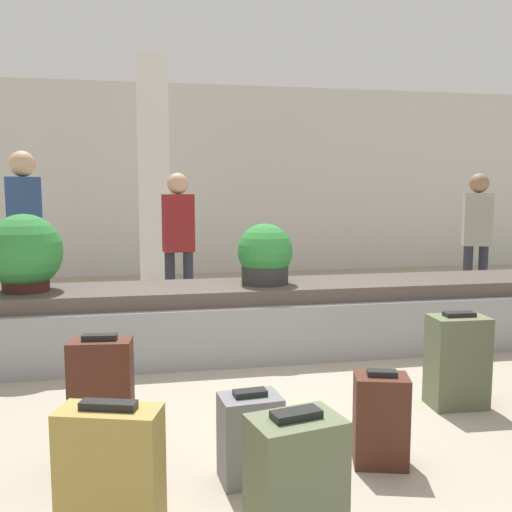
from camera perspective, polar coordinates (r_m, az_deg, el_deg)
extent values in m
plane|color=#9E937F|center=(3.76, 4.87, -16.24)|extent=(18.00, 18.00, 0.00)
cube|color=beige|center=(9.87, -5.48, 7.54)|extent=(18.00, 0.06, 3.20)
cube|color=gray|center=(5.17, 0.00, -6.88)|extent=(7.34, 0.92, 0.49)
cube|color=#4C423D|center=(5.11, 0.00, -3.50)|extent=(7.05, 0.76, 0.13)
cube|color=silver|center=(7.90, -10.18, 7.65)|extent=(0.41, 0.41, 3.20)
cube|color=#5B6647|center=(2.40, 3.98, -22.43)|extent=(0.39, 0.31, 0.60)
cube|color=black|center=(2.27, 4.04, -15.52)|extent=(0.21, 0.12, 0.03)
cube|color=#A3843D|center=(2.44, -14.29, -21.57)|extent=(0.43, 0.29, 0.64)
cube|color=black|center=(2.31, -14.54, -14.24)|extent=(0.22, 0.12, 0.03)
cube|color=slate|center=(3.01, -0.59, -17.75)|extent=(0.32, 0.25, 0.44)
cube|color=black|center=(2.92, -0.60, -13.54)|extent=(0.17, 0.09, 0.03)
cube|color=#5B6647|center=(4.13, 19.48, -9.91)|extent=(0.38, 0.26, 0.62)
cube|color=black|center=(4.05, 19.66, -5.51)|extent=(0.21, 0.10, 0.03)
cube|color=#472319|center=(3.22, 12.36, -15.76)|extent=(0.32, 0.27, 0.49)
cube|color=black|center=(3.13, 12.49, -11.36)|extent=(0.17, 0.11, 0.03)
cube|color=#472319|center=(3.16, -15.16, -14.23)|extent=(0.33, 0.20, 0.70)
cube|color=black|center=(3.05, -15.37, -7.85)|extent=(0.18, 0.08, 0.03)
cylinder|color=#381914|center=(5.10, -22.03, -2.37)|extent=(0.37, 0.37, 0.16)
sphere|color=#2D7F38|center=(5.07, -22.15, 0.43)|extent=(0.62, 0.62, 0.62)
cylinder|color=#2D2D2D|center=(5.09, 0.90, -1.91)|extent=(0.42, 0.42, 0.16)
sphere|color=#2D7F38|center=(5.06, 0.90, 0.49)|extent=(0.49, 0.49, 0.49)
cylinder|color=#282833|center=(6.32, -22.72, -3.09)|extent=(0.11, 0.11, 0.88)
cylinder|color=#282833|center=(6.28, -20.93, -3.07)|extent=(0.11, 0.11, 0.88)
cube|color=navy|center=(6.22, -22.15, 4.12)|extent=(0.31, 0.37, 0.70)
sphere|color=tan|center=(6.22, -22.35, 8.52)|extent=(0.26, 0.26, 0.26)
cylinder|color=#282833|center=(7.27, 20.37, -2.13)|extent=(0.11, 0.11, 0.79)
cylinder|color=#282833|center=(7.38, 21.70, -2.06)|extent=(0.11, 0.11, 0.79)
cube|color=gray|center=(7.25, 21.27, 3.43)|extent=(0.36, 0.28, 0.62)
sphere|color=#936B4C|center=(7.24, 21.42, 6.80)|extent=(0.23, 0.23, 0.23)
cylinder|color=#282833|center=(6.29, -8.58, -3.14)|extent=(0.11, 0.11, 0.78)
cylinder|color=#282833|center=(6.30, -6.76, -3.09)|extent=(0.11, 0.11, 0.78)
cube|color=maroon|center=(6.21, -7.77, 3.28)|extent=(0.35, 0.24, 0.62)
sphere|color=tan|center=(6.20, -7.84, 7.19)|extent=(0.23, 0.23, 0.23)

